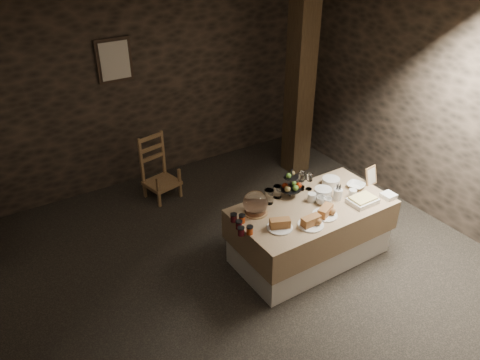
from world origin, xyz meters
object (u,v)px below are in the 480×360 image
buffet_table (311,228)px  timber_column (300,85)px  chair (159,170)px  fruit_stand (291,186)px

buffet_table → timber_column: size_ratio=0.66×
chair → buffet_table: bearing=-79.7°
chair → fruit_stand: size_ratio=2.05×
timber_column → fruit_stand: size_ratio=7.89×
timber_column → buffet_table: bearing=-124.2°
buffet_table → fruit_stand: (-0.07, 0.28, 0.42)m
chair → timber_column: size_ratio=0.26×
chair → fruit_stand: 2.01m
chair → fruit_stand: bearing=-78.6°
buffet_table → fruit_stand: 0.51m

